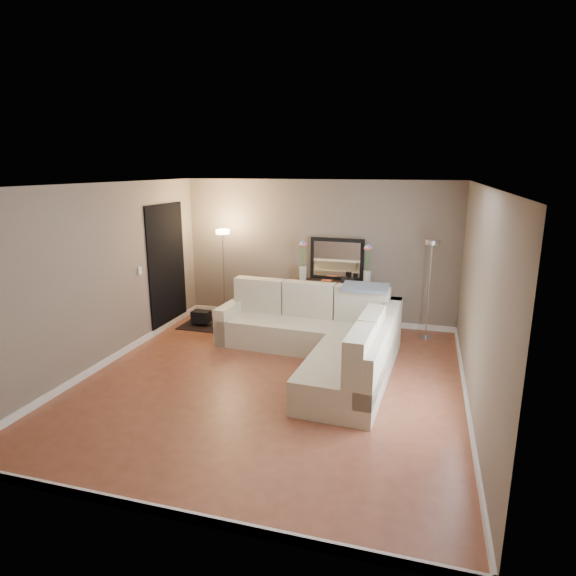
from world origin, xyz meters
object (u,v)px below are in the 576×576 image
(console_table, at_px, (329,301))
(floor_lamp_unlit, at_px, (431,270))
(floor_lamp_lit, at_px, (224,257))
(sectional_sofa, at_px, (323,336))

(console_table, relative_size, floor_lamp_unlit, 0.82)
(console_table, xyz_separation_m, floor_lamp_unlit, (1.70, -0.18, 0.71))
(floor_lamp_lit, bearing_deg, console_table, 5.36)
(sectional_sofa, relative_size, floor_lamp_unlit, 1.72)
(sectional_sofa, xyz_separation_m, console_table, (-0.21, 1.53, 0.10))
(sectional_sofa, height_order, floor_lamp_lit, floor_lamp_lit)
(floor_lamp_unlit, bearing_deg, sectional_sofa, -137.82)
(sectional_sofa, bearing_deg, floor_lamp_unlit, 42.18)
(floor_lamp_lit, bearing_deg, sectional_sofa, -32.07)
(floor_lamp_lit, bearing_deg, floor_lamp_unlit, -0.02)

